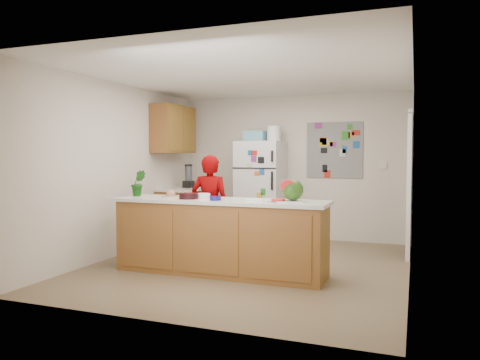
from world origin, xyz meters
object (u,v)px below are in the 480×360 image
at_px(refrigerator, 261,191).
at_px(person, 210,208).
at_px(watermelon, 293,190).
at_px(cherry_bowl, 189,196).

bearing_deg(refrigerator, person, -94.36).
distance_m(refrigerator, watermelon, 2.63).
xyz_separation_m(person, watermelon, (1.30, -0.54, 0.32)).
height_order(refrigerator, watermelon, refrigerator).
height_order(refrigerator, person, refrigerator).
bearing_deg(refrigerator, cherry_bowl, -93.33).
height_order(refrigerator, cherry_bowl, refrigerator).
height_order(person, cherry_bowl, person).
bearing_deg(person, watermelon, 149.79).
bearing_deg(cherry_bowl, watermelon, 4.44).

